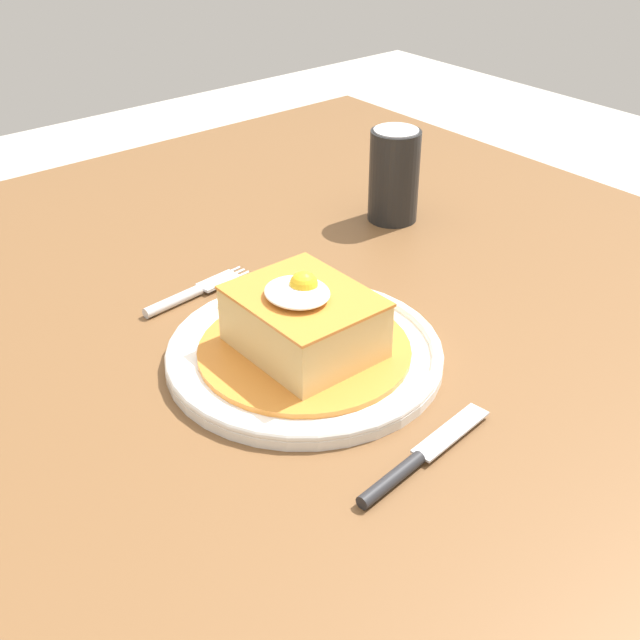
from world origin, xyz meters
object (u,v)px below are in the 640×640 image
object	(u,v)px
knife	(409,465)
soda_can	(394,175)
main_plate	(304,353)
fork	(188,295)

from	to	relation	value
knife	soda_can	bearing A→B (deg)	137.93
soda_can	knife	bearing A→B (deg)	-42.07
main_plate	soda_can	xyz separation A→B (m)	(-0.19, 0.30, 0.05)
main_plate	fork	size ratio (longest dim) A/B	1.94
main_plate	soda_can	size ratio (longest dim) A/B	2.22
knife	fork	bearing A→B (deg)	178.82
knife	soda_can	size ratio (longest dim) A/B	1.34
fork	soda_can	xyz separation A→B (m)	(-0.01, 0.33, 0.06)
main_plate	soda_can	distance (m)	0.36
knife	soda_can	world-z (taller)	soda_can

